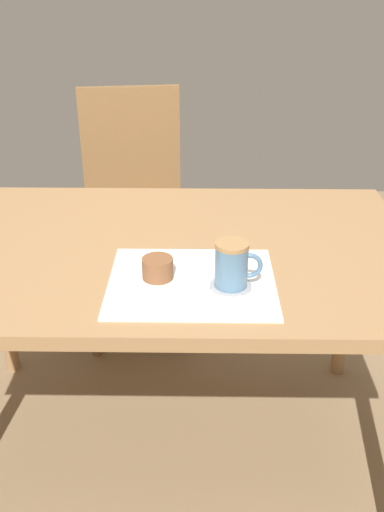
{
  "coord_description": "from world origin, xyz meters",
  "views": [
    {
      "loc": [
        0.09,
        -1.35,
        1.39
      ],
      "look_at": [
        0.07,
        -0.15,
        0.76
      ],
      "focal_mm": 40.0,
      "sensor_mm": 36.0,
      "label": 1
    }
  ],
  "objects_px": {
    "pastry": "(158,268)",
    "coffee_mug": "(233,264)",
    "pastry_plate": "(158,280)",
    "wooden_chair": "(134,205)",
    "dining_table": "(166,268)"
  },
  "relations": [
    {
      "from": "wooden_chair",
      "to": "coffee_mug",
      "type": "relative_size",
      "value": 8.66
    },
    {
      "from": "dining_table",
      "to": "pastry",
      "type": "bearing_deg",
      "value": -91.61
    },
    {
      "from": "pastry_plate",
      "to": "pastry",
      "type": "bearing_deg",
      "value": 0.0
    },
    {
      "from": "wooden_chair",
      "to": "pastry_plate",
      "type": "height_order",
      "value": "wooden_chair"
    },
    {
      "from": "dining_table",
      "to": "pastry_plate",
      "type": "bearing_deg",
      "value": -91.61
    },
    {
      "from": "pastry_plate",
      "to": "coffee_mug",
      "type": "xyz_separation_m",
      "value": [
        0.17,
        -0.02,
        0.05
      ]
    },
    {
      "from": "dining_table",
      "to": "pastry",
      "type": "height_order",
      "value": "pastry"
    },
    {
      "from": "dining_table",
      "to": "pastry",
      "type": "distance_m",
      "value": 0.23
    },
    {
      "from": "wooden_chair",
      "to": "pastry_plate",
      "type": "distance_m",
      "value": 0.96
    },
    {
      "from": "dining_table",
      "to": "wooden_chair",
      "type": "bearing_deg",
      "value": 103.01
    },
    {
      "from": "dining_table",
      "to": "pastry",
      "type": "xyz_separation_m",
      "value": [
        -0.01,
        -0.2,
        0.11
      ]
    },
    {
      "from": "pastry",
      "to": "coffee_mug",
      "type": "height_order",
      "value": "coffee_mug"
    },
    {
      "from": "dining_table",
      "to": "coffee_mug",
      "type": "relative_size",
      "value": 12.13
    },
    {
      "from": "wooden_chair",
      "to": "coffee_mug",
      "type": "bearing_deg",
      "value": 101.7
    },
    {
      "from": "pastry_plate",
      "to": "wooden_chair",
      "type": "bearing_deg",
      "value": 99.95
    }
  ]
}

